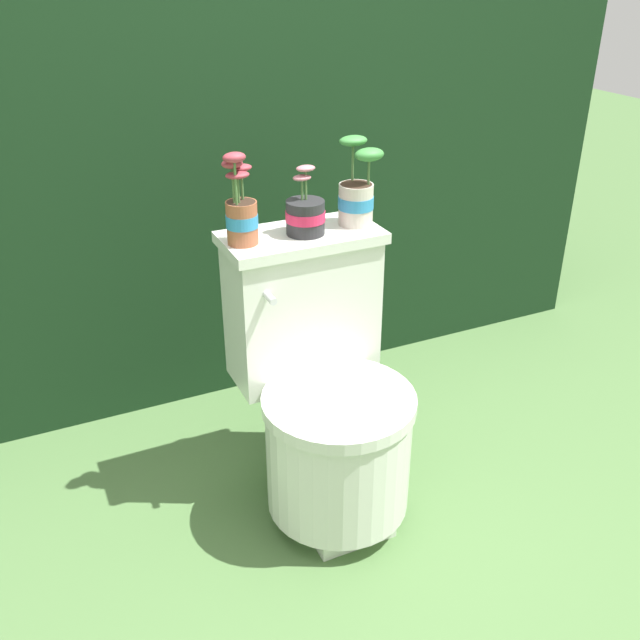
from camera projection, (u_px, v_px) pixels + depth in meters
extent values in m
plane|color=#4C703D|center=(350.00, 521.00, 2.13)|extent=(12.00, 12.00, 0.00)
cube|color=black|center=(205.00, 176.00, 2.84)|extent=(3.05, 0.91, 1.42)
cube|color=silver|center=(337.00, 507.00, 2.14)|extent=(0.23, 0.30, 0.06)
cylinder|color=silver|center=(338.00, 455.00, 2.05)|extent=(0.41, 0.41, 0.33)
cylinder|color=silver|center=(339.00, 402.00, 1.96)|extent=(0.43, 0.43, 0.04)
cube|color=silver|center=(302.00, 310.00, 2.08)|extent=(0.42, 0.20, 0.42)
cube|color=silver|center=(301.00, 238.00, 1.97)|extent=(0.45, 0.23, 0.03)
cylinder|color=silver|center=(270.00, 298.00, 1.86)|extent=(0.02, 0.05, 0.02)
cylinder|color=#9E5638|center=(242.00, 223.00, 1.87)|extent=(0.08, 0.08, 0.11)
cylinder|color=#2D84BC|center=(242.00, 221.00, 1.87)|extent=(0.09, 0.09, 0.03)
cylinder|color=#332319|center=(241.00, 204.00, 1.84)|extent=(0.08, 0.08, 0.01)
cylinder|color=#4C753D|center=(242.00, 185.00, 1.84)|extent=(0.01, 0.01, 0.08)
ellipsoid|color=#93333D|center=(241.00, 168.00, 1.82)|extent=(0.06, 0.04, 0.02)
cylinder|color=#4C753D|center=(233.00, 185.00, 1.81)|extent=(0.01, 0.01, 0.10)
ellipsoid|color=#93333D|center=(232.00, 164.00, 1.79)|extent=(0.06, 0.04, 0.02)
cylinder|color=#4C753D|center=(238.00, 190.00, 1.82)|extent=(0.01, 0.01, 0.07)
ellipsoid|color=#93333D|center=(237.00, 175.00, 1.80)|extent=(0.06, 0.04, 0.02)
cylinder|color=#4C753D|center=(236.00, 183.00, 1.79)|extent=(0.01, 0.01, 0.11)
ellipsoid|color=#93333D|center=(234.00, 157.00, 1.76)|extent=(0.06, 0.04, 0.03)
cylinder|color=#262628|center=(305.00, 217.00, 1.94)|extent=(0.11, 0.11, 0.09)
cylinder|color=#D1234C|center=(305.00, 216.00, 1.93)|extent=(0.11, 0.11, 0.03)
cylinder|color=#332319|center=(305.00, 203.00, 1.92)|extent=(0.10, 0.10, 0.01)
cylinder|color=#4C753D|center=(302.00, 190.00, 1.91)|extent=(0.01, 0.01, 0.06)
ellipsoid|color=#B26B75|center=(302.00, 178.00, 1.89)|extent=(0.05, 0.04, 0.02)
cylinder|color=#4C753D|center=(306.00, 185.00, 1.91)|extent=(0.01, 0.01, 0.08)
ellipsoid|color=#B26B75|center=(306.00, 168.00, 1.88)|extent=(0.05, 0.04, 0.02)
cylinder|color=beige|center=(356.00, 204.00, 2.00)|extent=(0.10, 0.10, 0.12)
cylinder|color=#2D84BC|center=(356.00, 202.00, 2.00)|extent=(0.10, 0.10, 0.03)
cylinder|color=#332319|center=(356.00, 186.00, 1.98)|extent=(0.09, 0.09, 0.01)
cylinder|color=#4C753D|center=(353.00, 162.00, 1.98)|extent=(0.01, 0.01, 0.10)
ellipsoid|color=#387F38|center=(353.00, 141.00, 1.96)|extent=(0.08, 0.06, 0.03)
cylinder|color=#4C753D|center=(369.00, 172.00, 1.96)|extent=(0.01, 0.01, 0.07)
ellipsoid|color=#387F38|center=(369.00, 155.00, 1.93)|extent=(0.09, 0.06, 0.04)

